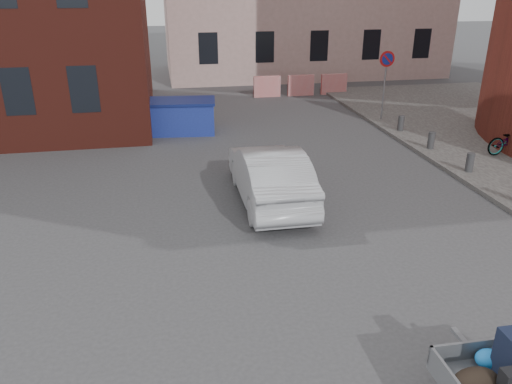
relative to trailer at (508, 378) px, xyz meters
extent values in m
plane|color=#38383A|center=(-1.42, 4.58, -0.61)|extent=(120.00, 120.00, 0.00)
cylinder|color=gray|center=(4.58, 14.08, 0.81)|extent=(0.07, 0.07, 2.60)
cylinder|color=red|center=(4.58, 14.06, 1.86)|extent=(0.60, 0.03, 0.60)
cylinder|color=navy|center=(4.58, 14.04, 1.86)|extent=(0.44, 0.03, 0.44)
cylinder|color=#3A3A3D|center=(4.58, 7.98, -0.21)|extent=(0.22, 0.22, 0.55)
cylinder|color=#3A3A3D|center=(4.58, 10.18, -0.21)|extent=(0.22, 0.22, 0.55)
cylinder|color=#3A3A3D|center=(4.58, 12.38, -0.21)|extent=(0.22, 0.22, 0.55)
cube|color=red|center=(1.08, 19.58, -0.11)|extent=(1.30, 0.18, 1.00)
cube|color=red|center=(2.78, 19.58, -0.11)|extent=(1.30, 0.18, 1.00)
cube|color=red|center=(4.48, 19.58, -0.11)|extent=(1.30, 0.18, 1.00)
cube|color=slate|center=(-0.77, 0.01, 0.03)|extent=(0.05, 1.10, 0.28)
cube|color=slate|center=(0.02, 0.53, 0.03)|extent=(1.60, 0.06, 0.28)
cube|color=slate|center=(0.02, 0.90, -0.21)|extent=(0.09, 0.70, 0.06)
ellipsoid|color=black|center=(-0.49, -0.04, 0.07)|extent=(0.60, 0.37, 0.36)
ellipsoid|color=blue|center=(-0.03, 0.35, 0.01)|extent=(0.36, 0.30, 0.24)
cube|color=navy|center=(-3.52, 14.12, -0.05)|extent=(2.92, 1.68, 1.11)
cube|color=navy|center=(-3.52, 14.12, 0.55)|extent=(3.02, 1.78, 0.09)
imported|color=#B1B3B8|center=(-1.46, 7.28, 0.11)|extent=(1.52, 4.34, 1.43)
imported|color=black|center=(6.78, 9.20, -0.04)|extent=(1.76, 0.73, 0.90)
camera|label=1|loc=(-3.99, -4.15, 4.55)|focal=35.00mm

